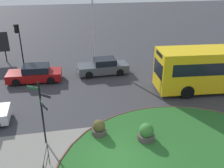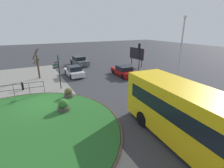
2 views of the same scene
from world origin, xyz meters
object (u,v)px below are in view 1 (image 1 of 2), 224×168
traffic_light_near (18,36)px  signpost_directional (42,109)px  car_far_lane (35,74)px  planter_near_signpost (99,129)px  planter_kerbside (146,133)px  lamppost_tall (93,21)px  car_trailing (103,67)px

traffic_light_near → signpost_directional: bearing=115.8°
traffic_light_near → car_far_lane: bearing=125.8°
planter_near_signpost → planter_kerbside: 2.60m
traffic_light_near → lamppost_tall: bearing=-161.4°
signpost_directional → lamppost_tall: (4.26, 12.83, 1.89)m
car_far_lane → lamppost_tall: 7.61m
car_far_lane → planter_near_signpost: car_far_lane is taller
car_trailing → traffic_light_near: 8.17m
car_far_lane → lamppost_tall: (5.41, 4.17, 3.36)m
planter_near_signpost → car_trailing: bearing=79.2°
traffic_light_near → lamppost_tall: 6.96m
planter_kerbside → signpost_directional: bearing=171.2°
signpost_directional → lamppost_tall: 13.65m
lamppost_tall → planter_near_signpost: size_ratio=7.62×
car_far_lane → traffic_light_near: size_ratio=1.09×
car_far_lane → lamppost_tall: lamppost_tall is taller
car_trailing → traffic_light_near: (-7.21, 3.08, 2.31)m
traffic_light_near → car_trailing: bearing=170.6°
planter_near_signpost → traffic_light_near: bearing=114.4°
lamppost_tall → planter_kerbside: bearing=-85.7°
car_trailing → planter_near_signpost: bearing=77.4°
traffic_light_near → planter_kerbside: size_ratio=3.78×
signpost_directional → lamppost_tall: size_ratio=0.48×
car_far_lane → planter_kerbside: 11.46m
planter_near_signpost → planter_kerbside: planter_kerbside is taller
car_far_lane → traffic_light_near: (-1.45, 3.60, 2.31)m
signpost_directional → car_trailing: signpost_directional is taller
planter_kerbside → traffic_light_near: bearing=121.1°
signpost_directional → planter_kerbside: signpost_directional is taller
traffic_light_near → planter_near_signpost: 13.51m
lamppost_tall → planter_kerbside: size_ratio=6.95×
car_trailing → planter_near_signpost: size_ratio=4.53×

